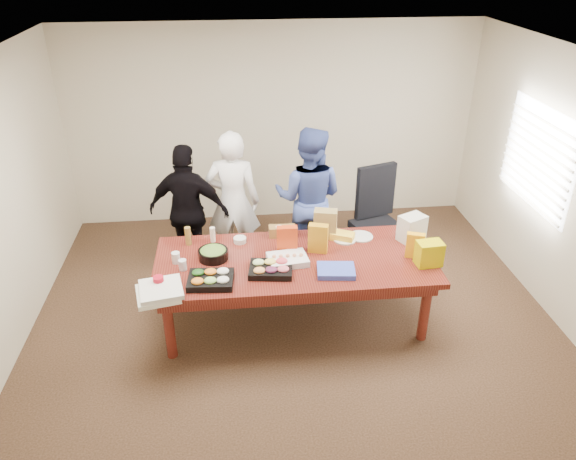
{
  "coord_description": "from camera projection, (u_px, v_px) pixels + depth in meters",
  "views": [
    {
      "loc": [
        -0.56,
        -4.64,
        3.62
      ],
      "look_at": [
        -0.06,
        0.1,
        1.03
      ],
      "focal_mm": 33.97,
      "sensor_mm": 36.0,
      "label": 1
    }
  ],
  "objects": [
    {
      "name": "plate_a",
      "position": [
        361.0,
        236.0,
        5.87
      ],
      "size": [
        0.31,
        0.31,
        0.01
      ],
      "primitive_type": "cylinder",
      "rotation": [
        0.0,
        0.0,
        -0.21
      ],
      "color": "silver",
      "rests_on": "conference_table"
    },
    {
      "name": "red_cup",
      "position": [
        159.0,
        283.0,
        4.99
      ],
      "size": [
        0.12,
        0.12,
        0.13
      ],
      "primitive_type": "cylinder",
      "rotation": [
        0.0,
        0.0,
        -0.3
      ],
      "color": "#B30F22",
      "rests_on": "conference_table"
    },
    {
      "name": "bread_loaf",
      "position": [
        282.0,
        231.0,
        5.87
      ],
      "size": [
        0.29,
        0.13,
        0.11
      ],
      "primitive_type": "cube",
      "rotation": [
        0.0,
        0.0,
        -0.02
      ],
      "color": "olive",
      "rests_on": "conference_table"
    },
    {
      "name": "kraft_bag",
      "position": [
        325.0,
        224.0,
        5.81
      ],
      "size": [
        0.27,
        0.19,
        0.32
      ],
      "primitive_type": "cube",
      "rotation": [
        0.0,
        0.0,
        -0.25
      ],
      "color": "olive",
      "rests_on": "conference_table"
    },
    {
      "name": "mayo_jar",
      "position": [
        279.0,
        232.0,
        5.85
      ],
      "size": [
        0.09,
        0.09,
        0.12
      ],
      "primitive_type": "cylinder",
      "rotation": [
        0.0,
        0.0,
        0.12
      ],
      "color": "white",
      "rests_on": "conference_table"
    },
    {
      "name": "person_right",
      "position": [
        309.0,
        198.0,
        6.46
      ],
      "size": [
        1.02,
        0.9,
        1.74
      ],
      "primitive_type": "imported",
      "rotation": [
        0.0,
        0.0,
        2.8
      ],
      "color": "#3F54A2",
      "rests_on": "floor"
    },
    {
      "name": "window_panel",
      "position": [
        538.0,
        157.0,
        5.9
      ],
      "size": [
        0.03,
        1.4,
        1.1
      ],
      "primitive_type": "cube",
      "color": "white",
      "rests_on": "wall_right"
    },
    {
      "name": "dip_bowl_a",
      "position": [
        336.0,
        235.0,
        5.85
      ],
      "size": [
        0.18,
        0.18,
        0.06
      ],
      "primitive_type": "cylinder",
      "rotation": [
        0.0,
        0.0,
        -0.32
      ],
      "color": "beige",
      "rests_on": "conference_table"
    },
    {
      "name": "office_chair",
      "position": [
        378.0,
        224.0,
        6.45
      ],
      "size": [
        0.77,
        0.77,
        1.2
      ],
      "primitive_type": "cube",
      "rotation": [
        0.0,
        0.0,
        0.32
      ],
      "color": "black",
      "rests_on": "floor"
    },
    {
      "name": "chip_bag_blue",
      "position": [
        336.0,
        271.0,
        5.24
      ],
      "size": [
        0.39,
        0.31,
        0.05
      ],
      "primitive_type": "cube",
      "rotation": [
        0.0,
        0.0,
        -0.12
      ],
      "color": "blue",
      "rests_on": "conference_table"
    },
    {
      "name": "chip_bag_yellow",
      "position": [
        415.0,
        245.0,
        5.45
      ],
      "size": [
        0.19,
        0.13,
        0.27
      ],
      "primitive_type": "cube",
      "rotation": [
        0.0,
        0.0,
        -0.34
      ],
      "color": "#FAA70F",
      "rests_on": "conference_table"
    },
    {
      "name": "ranch_bottle",
      "position": [
        213.0,
        235.0,
        5.75
      ],
      "size": [
        0.07,
        0.07,
        0.17
      ],
      "primitive_type": "cylinder",
      "rotation": [
        0.0,
        0.0,
        0.24
      ],
      "color": "#F4E7CC",
      "rests_on": "conference_table"
    },
    {
      "name": "wall_back",
      "position": [
        273.0,
        125.0,
        7.37
      ],
      "size": [
        5.5,
        0.04,
        2.7
      ],
      "primitive_type": "cube",
      "color": "beige",
      "rests_on": "floor"
    },
    {
      "name": "dip_bowl_b",
      "position": [
        240.0,
        240.0,
        5.77
      ],
      "size": [
        0.17,
        0.17,
        0.05
      ],
      "primitive_type": "cylinder",
      "rotation": [
        0.0,
        0.0,
        -0.27
      ],
      "color": "silver",
      "rests_on": "conference_table"
    },
    {
      "name": "person_left",
      "position": [
        189.0,
        211.0,
        6.3
      ],
      "size": [
        1.01,
        0.62,
        1.61
      ],
      "primitive_type": "imported",
      "rotation": [
        0.0,
        0.0,
        2.89
      ],
      "color": "black",
      "rests_on": "floor"
    },
    {
      "name": "salad_bowl",
      "position": [
        213.0,
        254.0,
        5.46
      ],
      "size": [
        0.32,
        0.32,
        0.1
      ],
      "primitive_type": "cylinder",
      "rotation": [
        0.0,
        0.0,
        -0.05
      ],
      "color": "black",
      "rests_on": "conference_table"
    },
    {
      "name": "grocery_bag_white",
      "position": [
        412.0,
        228.0,
        5.75
      ],
      "size": [
        0.32,
        0.29,
        0.28
      ],
      "primitive_type": "cube",
      "rotation": [
        0.0,
        0.0,
        0.46
      ],
      "color": "silver",
      "rests_on": "conference_table"
    },
    {
      "name": "grocery_bag_yellow",
      "position": [
        429.0,
        253.0,
        5.33
      ],
      "size": [
        0.26,
        0.19,
        0.25
      ],
      "primitive_type": "cube",
      "rotation": [
        0.0,
        0.0,
        0.09
      ],
      "color": "#D5C301",
      "rests_on": "conference_table"
    },
    {
      "name": "clear_cup_a",
      "position": [
        183.0,
        265.0,
        5.28
      ],
      "size": [
        0.1,
        0.1,
        0.11
      ],
      "primitive_type": "cylinder",
      "rotation": [
        0.0,
        0.0,
        0.32
      ],
      "color": "silver",
      "rests_on": "conference_table"
    },
    {
      "name": "dressing_bottle",
      "position": [
        188.0,
        236.0,
        5.69
      ],
      "size": [
        0.08,
        0.08,
        0.2
      ],
      "primitive_type": "cylinder",
      "rotation": [
        0.0,
        0.0,
        -0.24
      ],
      "color": "olive",
      "rests_on": "conference_table"
    },
    {
      "name": "pizza_box_upper",
      "position": [
        161.0,
        289.0,
        4.9
      ],
      "size": [
        0.44,
        0.44,
        0.04
      ],
      "primitive_type": "cube",
      "rotation": [
        0.0,
        0.0,
        0.19
      ],
      "color": "silver",
      "rests_on": "pizza_box_lower"
    },
    {
      "name": "clear_cup_b",
      "position": [
        176.0,
        258.0,
        5.39
      ],
      "size": [
        0.1,
        0.1,
        0.11
      ],
      "primitive_type": "cylinder",
      "rotation": [
        0.0,
        0.0,
        0.2
      ],
      "color": "silver",
      "rests_on": "conference_table"
    },
    {
      "name": "person_center",
      "position": [
        233.0,
        202.0,
        6.38
      ],
      "size": [
        0.68,
        0.5,
        1.73
      ],
      "primitive_type": "imported",
      "rotation": [
        0.0,
        0.0,
        3.0
      ],
      "color": "white",
      "rests_on": "floor"
    },
    {
      "name": "pizza_box_lower",
      "position": [
        158.0,
        294.0,
        4.91
      ],
      "size": [
        0.44,
        0.44,
        0.04
      ],
      "primitive_type": "cube",
      "rotation": [
        0.0,
        0.0,
        0.21
      ],
      "color": "white",
      "rests_on": "conference_table"
    },
    {
      "name": "ceiling",
      "position": [
        296.0,
        59.0,
        4.54
      ],
      "size": [
        5.5,
        5.0,
        0.02
      ],
      "primitive_type": "cube",
      "color": "white",
      "rests_on": "wall_back"
    },
    {
      "name": "chip_bag_orange",
      "position": [
        318.0,
        238.0,
        5.54
      ],
      "size": [
        0.22,
        0.14,
        0.31
      ],
      "primitive_type": "cube",
      "rotation": [
        0.0,
        0.0,
        -0.3
      ],
      "color": "orange",
      "rests_on": "conference_table"
    },
    {
      "name": "sheet_cake",
      "position": [
        288.0,
        260.0,
        5.4
      ],
      "size": [
        0.42,
        0.34,
        0.07
      ],
      "primitive_type": "cube",
      "rotation": [
        0.0,
        0.0,
        0.13
      ],
      "color": "white",
      "rests_on": "conference_table"
    },
    {
      "name": "banana_bunch",
      "position": [
        342.0,
        236.0,
        5.81
      ],
      "size": [
        0.28,
        0.23,
        0.08
      ],
      "primitive_type": "cube",
      "rotation": [
        0.0,
        0.0,
        -0.46
      ],
      "color": "yellow",
      "rests_on": "conference_table"
    },
    {
      "name": "mustard_bottle",
      "position": [
        317.0,
        237.0,
        5.7
      ],
      "size": [
        0.06,
        0.06,
        0.17
      ],
      "primitive_type": "cylinder",
      "rotation": [
        0.0,
        0.0,
        0.05
      ],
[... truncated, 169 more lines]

